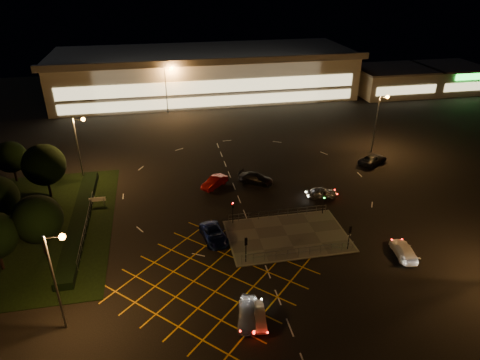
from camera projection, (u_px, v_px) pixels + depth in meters
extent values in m
plane|color=black|center=(267.00, 229.00, 53.21)|extent=(180.00, 180.00, 0.00)
cube|color=#4C4944|center=(287.00, 236.00, 51.78)|extent=(14.00, 9.00, 0.12)
cube|color=black|center=(39.00, 227.00, 53.58)|extent=(18.00, 30.00, 0.08)
cube|color=black|center=(80.00, 219.00, 54.24)|extent=(2.00, 26.00, 1.00)
cube|color=beige|center=(205.00, 74.00, 105.06)|extent=(70.00, 25.00, 10.00)
cube|color=slate|center=(204.00, 52.00, 102.69)|extent=(72.00, 26.50, 0.60)
cube|color=#FFEAA5|center=(212.00, 87.00, 94.10)|extent=(66.00, 0.20, 3.00)
cube|color=#FFEAA5|center=(212.00, 101.00, 95.56)|extent=(66.00, 0.20, 2.20)
cube|color=beige|center=(392.00, 81.00, 106.95)|extent=(18.00, 14.00, 6.00)
cube|color=slate|center=(394.00, 68.00, 105.51)|extent=(18.80, 14.80, 0.40)
cube|color=#FFEAA5|center=(406.00, 90.00, 100.97)|extent=(15.30, 0.20, 2.00)
cube|color=beige|center=(449.00, 78.00, 109.72)|extent=(14.00, 14.00, 6.00)
cube|color=slate|center=(452.00, 66.00, 108.28)|extent=(14.80, 14.80, 0.40)
cube|color=#FFEAA5|center=(467.00, 87.00, 103.74)|extent=(11.90, 0.20, 2.00)
cube|color=#19E533|center=(469.00, 77.00, 102.56)|extent=(7.00, 0.30, 1.40)
cylinder|color=slate|center=(55.00, 284.00, 36.64)|extent=(0.20, 0.20, 10.00)
cylinder|color=slate|center=(53.00, 237.00, 34.58)|extent=(1.40, 0.12, 0.12)
sphere|color=orange|center=(62.00, 237.00, 34.72)|extent=(0.56, 0.56, 0.56)
cylinder|color=slate|center=(79.00, 151.00, 62.49)|extent=(0.20, 0.20, 10.00)
cylinder|color=slate|center=(78.00, 119.00, 60.42)|extent=(1.40, 0.12, 0.12)
sphere|color=orange|center=(83.00, 119.00, 60.57)|extent=(0.56, 0.56, 0.56)
cylinder|color=slate|center=(376.00, 125.00, 72.54)|extent=(0.20, 0.20, 10.00)
cylinder|color=slate|center=(384.00, 97.00, 70.48)|extent=(1.40, 0.12, 0.12)
sphere|color=orange|center=(388.00, 97.00, 70.62)|extent=(0.56, 0.56, 0.56)
cylinder|color=slate|center=(166.00, 91.00, 91.10)|extent=(0.20, 0.20, 10.00)
cylinder|color=slate|center=(168.00, 69.00, 89.04)|extent=(1.40, 0.12, 0.12)
sphere|color=orange|center=(171.00, 69.00, 89.18)|extent=(0.56, 0.56, 0.56)
cylinder|color=slate|center=(339.00, 80.00, 99.77)|extent=(0.20, 0.20, 10.00)
cylinder|color=slate|center=(344.00, 59.00, 97.71)|extent=(1.40, 0.12, 0.12)
sphere|color=orange|center=(347.00, 59.00, 97.85)|extent=(0.56, 0.56, 0.56)
cylinder|color=black|center=(246.00, 251.00, 46.54)|extent=(0.10, 0.10, 3.00)
cube|color=black|center=(246.00, 242.00, 45.99)|extent=(0.28, 0.18, 0.90)
sphere|color=#19FF33|center=(246.00, 241.00, 46.10)|extent=(0.16, 0.16, 0.16)
cylinder|color=black|center=(349.00, 238.00, 48.62)|extent=(0.10, 0.10, 3.00)
cube|color=black|center=(350.00, 229.00, 48.07)|extent=(0.28, 0.18, 0.90)
sphere|color=#19FF33|center=(350.00, 229.00, 48.18)|extent=(0.16, 0.16, 0.16)
cylinder|color=black|center=(233.00, 213.00, 53.52)|extent=(0.10, 0.10, 3.00)
cube|color=black|center=(233.00, 205.00, 52.98)|extent=(0.28, 0.18, 0.90)
sphere|color=#FF0C0C|center=(233.00, 205.00, 52.86)|extent=(0.16, 0.16, 0.16)
cylinder|color=black|center=(323.00, 203.00, 55.60)|extent=(0.10, 0.10, 3.00)
cube|color=black|center=(324.00, 195.00, 55.05)|extent=(0.28, 0.18, 0.90)
sphere|color=#19FF33|center=(325.00, 196.00, 54.94)|extent=(0.16, 0.16, 0.16)
cylinder|color=black|center=(1.00, 260.00, 45.69)|extent=(0.36, 0.36, 2.52)
cylinder|color=black|center=(2.00, 221.00, 52.29)|extent=(0.36, 0.36, 2.70)
cylinder|color=black|center=(49.00, 187.00, 59.93)|extent=(0.36, 0.36, 2.88)
sphere|color=black|center=(44.00, 165.00, 58.32)|extent=(5.76, 5.76, 5.76)
cylinder|color=black|center=(15.00, 174.00, 64.25)|extent=(0.36, 0.36, 2.34)
sphere|color=black|center=(11.00, 157.00, 62.95)|extent=(4.68, 4.68, 4.68)
cylinder|color=black|center=(44.00, 244.00, 48.09)|extent=(0.36, 0.36, 2.70)
sphere|color=black|center=(38.00, 219.00, 46.59)|extent=(5.40, 5.40, 5.40)
imported|color=silver|center=(248.00, 313.00, 39.41)|extent=(2.87, 4.86, 1.55)
imported|color=silver|center=(258.00, 316.00, 39.32)|extent=(1.69, 3.84, 1.23)
imported|color=#0C1648|center=(214.00, 234.00, 50.84)|extent=(3.30, 5.76, 1.51)
imported|color=black|center=(256.00, 178.00, 63.92)|extent=(5.62, 4.62, 1.53)
imported|color=silver|center=(322.00, 193.00, 60.08)|extent=(4.39, 2.06, 1.45)
imported|color=maroon|center=(214.00, 182.00, 62.87)|extent=(4.51, 4.32, 1.53)
imported|color=black|center=(373.00, 159.00, 70.15)|extent=(6.01, 4.96, 1.52)
imported|color=white|center=(404.00, 250.00, 48.11)|extent=(2.66, 5.06, 1.40)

